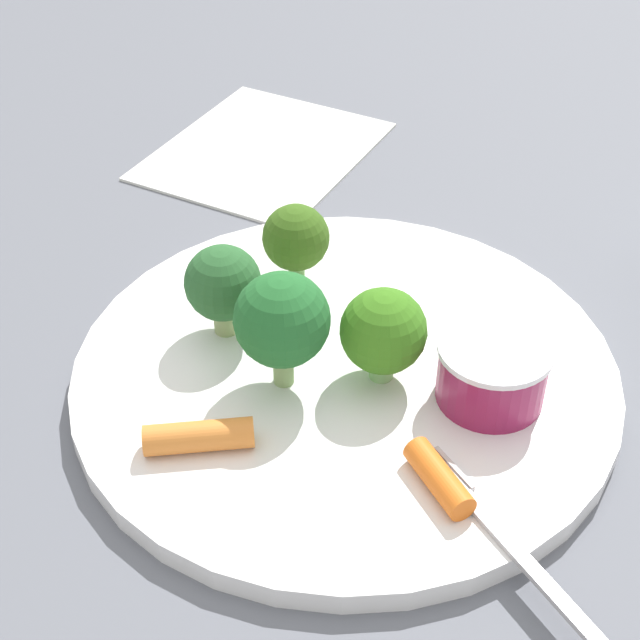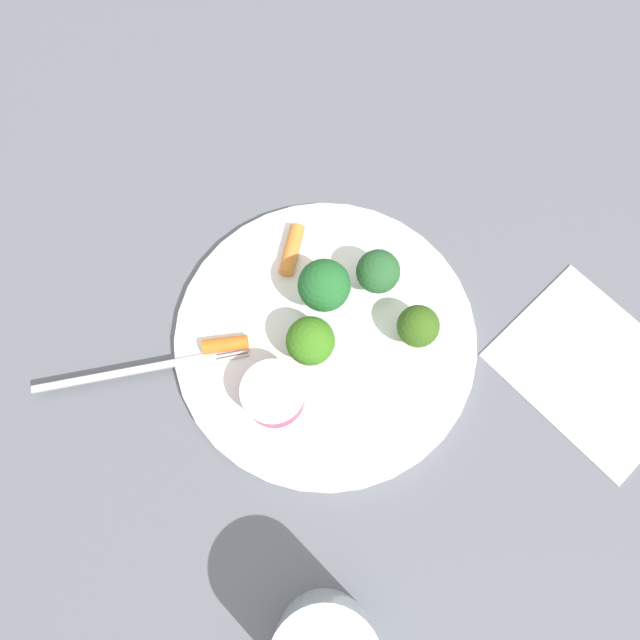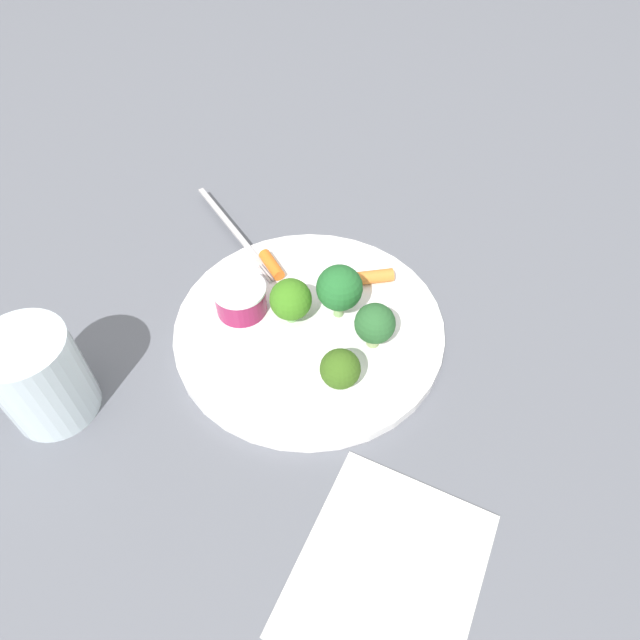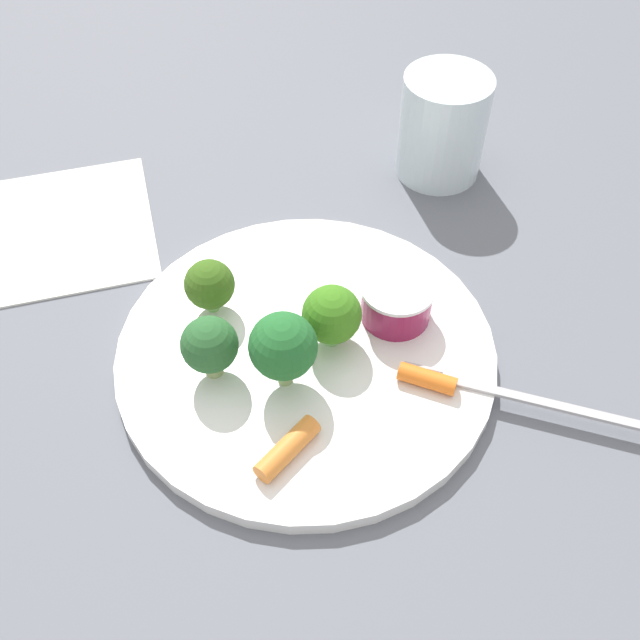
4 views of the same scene
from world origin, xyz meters
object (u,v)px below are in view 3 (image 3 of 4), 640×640
broccoli_floret_0 (340,369)px  broccoli_floret_2 (289,302)px  broccoli_floret_1 (339,288)px  napkin (388,573)px  carrot_stick_0 (370,277)px  carrot_stick_1 (272,265)px  fork (236,233)px  drinking_glass (40,377)px  sauce_cup (241,299)px  broccoli_floret_3 (375,323)px  plate (309,328)px

broccoli_floret_0 → broccoli_floret_2: (0.07, -0.05, 0.00)m
broccoli_floret_1 → napkin: size_ratio=0.39×
carrot_stick_0 → carrot_stick_1: carrot_stick_0 is taller
fork → drinking_glass: 0.27m
sauce_cup → drinking_glass: size_ratio=0.58×
broccoli_floret_2 → fork: broccoli_floret_2 is taller
broccoli_floret_1 → carrot_stick_1: (0.09, -0.03, -0.03)m
carrot_stick_1 → drinking_glass: (0.11, 0.23, 0.03)m
fork → broccoli_floret_0: bearing=140.6°
broccoli_floret_3 → broccoli_floret_0: bearing=77.5°
plate → fork: fork is taller
broccoli_floret_0 → carrot_stick_1: size_ratio=1.12×
carrot_stick_0 → drinking_glass: 0.33m
plate → carrot_stick_1: 0.09m
plate → sauce_cup: 0.08m
fork → broccoli_floret_2: bearing=138.8°
broccoli_floret_1 → carrot_stick_1: broccoli_floret_1 is taller
sauce_cup → broccoli_floret_3: bearing=-176.3°
broccoli_floret_3 → napkin: (-0.08, 0.20, -0.04)m
sauce_cup → broccoli_floret_1: (-0.10, -0.03, 0.02)m
broccoli_floret_3 → fork: (0.20, -0.09, -0.03)m
broccoli_floret_0 → fork: broccoli_floret_0 is taller
broccoli_floret_3 → drinking_glass: bearing=34.3°
carrot_stick_0 → napkin: carrot_stick_0 is taller
plate → broccoli_floret_2: broccoli_floret_2 is taller
plate → broccoli_floret_3: broccoli_floret_3 is taller
carrot_stick_1 → napkin: (-0.21, 0.26, -0.02)m
sauce_cup → napkin: size_ratio=0.34×
broccoli_floret_1 → carrot_stick_1: 0.10m
broccoli_floret_0 → broccoli_floret_3: bearing=-102.5°
carrot_stick_1 → plate: bearing=139.9°
broccoli_floret_0 → broccoli_floret_3: broccoli_floret_3 is taller
plate → broccoli_floret_2: 0.04m
sauce_cup → broccoli_floret_0: size_ratio=1.21×
plate → sauce_cup: size_ratio=5.03×
sauce_cup → napkin: bearing=139.0°
sauce_cup → carrot_stick_0: 0.14m
broccoli_floret_2 → carrot_stick_0: broccoli_floret_2 is taller
plate → broccoli_floret_0: broccoli_floret_0 is taller
napkin → carrot_stick_0: bearing=-68.8°
broccoli_floret_2 → carrot_stick_1: 0.08m
plate → broccoli_floret_0: 0.09m
plate → napkin: plate is taller
broccoli_floret_1 → drinking_glass: bearing=43.1°
carrot_stick_0 → fork: size_ratio=0.31×
broccoli_floret_2 → broccoli_floret_0: bearing=143.6°
broccoli_floret_1 → broccoli_floret_3: broccoli_floret_1 is taller
fork → napkin: fork is taller
plate → carrot_stick_1: (0.07, -0.06, 0.01)m
sauce_cup → drinking_glass: 0.20m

